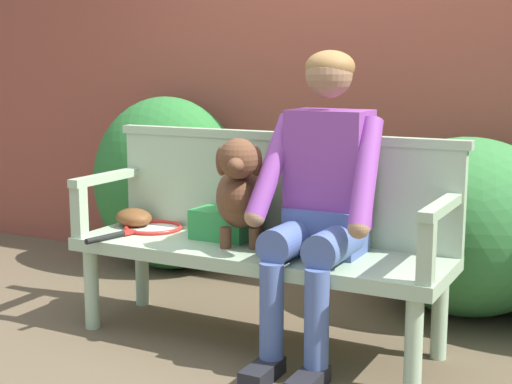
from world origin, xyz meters
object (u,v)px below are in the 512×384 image
at_px(person_seated, 321,194).
at_px(garden_bench, 256,259).
at_px(baseball_glove, 134,218).
at_px(tennis_racket, 149,228).
at_px(sports_bag, 224,224).
at_px(dog_on_bench, 241,191).

bearing_deg(person_seated, garden_bench, 177.11).
bearing_deg(person_seated, baseball_glove, 174.34).
bearing_deg(baseball_glove, tennis_racket, 7.58).
bearing_deg(tennis_racket, person_seated, -3.98).
height_order(person_seated, baseball_glove, person_seated).
relative_size(person_seated, sports_bag, 4.73).
bearing_deg(baseball_glove, person_seated, 19.74).
distance_m(dog_on_bench, tennis_racket, 0.60).
distance_m(garden_bench, baseball_glove, 0.76).
distance_m(dog_on_bench, sports_bag, 0.24).
relative_size(dog_on_bench, baseball_glove, 2.27).
xyz_separation_m(person_seated, sports_bag, (-0.53, 0.09, -0.20)).
relative_size(baseball_glove, sports_bag, 0.79).
relative_size(dog_on_bench, sports_bag, 1.78).
bearing_deg(dog_on_bench, person_seated, -2.03).
distance_m(person_seated, dog_on_bench, 0.40).
height_order(tennis_racket, sports_bag, sports_bag).
height_order(person_seated, sports_bag, person_seated).
relative_size(person_seated, tennis_racket, 2.28).
xyz_separation_m(garden_bench, tennis_racket, (-0.62, 0.05, 0.07)).
distance_m(person_seated, tennis_racket, 0.98).
relative_size(tennis_racket, sports_bag, 2.07).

